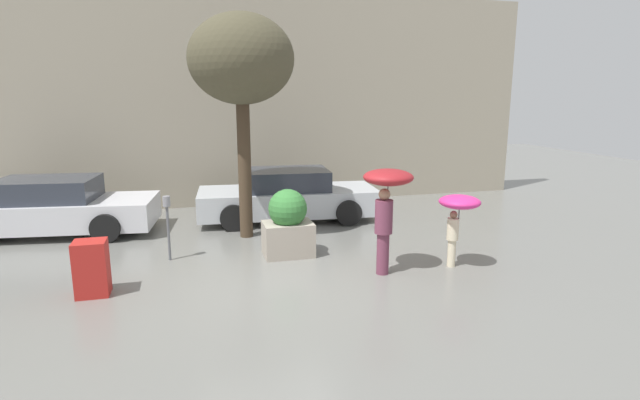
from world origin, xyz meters
The scene contains 10 objects.
ground_plane centered at (0.00, 0.00, 0.00)m, with size 40.00×40.00×0.00m, color slate.
building_facade centered at (0.00, 6.50, 3.00)m, with size 18.00×0.30×6.00m.
planter_box centered at (0.60, 1.39, 0.64)m, with size 0.98×0.77×1.35m.
person_adult centered at (2.10, -0.02, 1.46)m, with size 0.89×0.89×1.88m.
person_child centered at (3.48, -0.11, 1.12)m, with size 0.75×0.75×1.37m.
parked_car_near centered at (1.17, 4.28, 0.60)m, with size 4.62×2.26×1.30m.
parked_car_far centered at (-4.39, 4.33, 0.60)m, with size 4.84×2.39×1.30m.
street_tree centered at (-0.05, 2.96, 3.84)m, with size 2.25×2.25×4.86m.
parking_meter centered at (-1.69, 1.68, 0.91)m, with size 0.14×0.14×1.27m.
newspaper_box centered at (-2.83, 0.20, 0.45)m, with size 0.50×0.44×0.90m.
Camera 1 is at (-1.24, -8.03, 3.17)m, focal length 28.00 mm.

